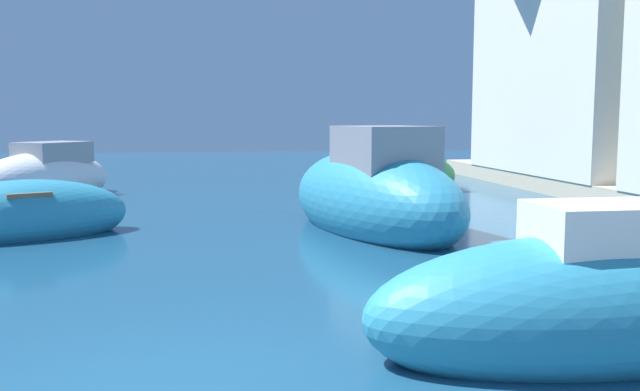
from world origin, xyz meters
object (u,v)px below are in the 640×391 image
waterfront_building_annex (615,46)px  moored_boat_3 (374,197)px  moored_boat_7 (45,178)px  moored_boat_9 (594,305)px  moored_boat_1 (24,217)px  moored_boat_2 (408,175)px

waterfront_building_annex → moored_boat_3: bearing=-143.3°
moored_boat_7 → moored_boat_9: (8.18, -14.34, -0.06)m
moored_boat_3 → moored_boat_9: (0.36, -7.43, -0.18)m
moored_boat_1 → moored_boat_9: (7.02, -7.59, 0.08)m
moored_boat_1 → moored_boat_3: size_ratio=0.68×
moored_boat_1 → moored_boat_7: bearing=73.5°
moored_boat_3 → waterfront_building_annex: (9.36, 6.98, 3.79)m
moored_boat_1 → moored_boat_7: size_ratio=0.89×
moored_boat_1 → waterfront_building_annex: (16.03, 6.82, 4.06)m
moored_boat_7 → moored_boat_9: 16.51m
moored_boat_2 → waterfront_building_annex: size_ratio=0.50×
waterfront_building_annex → moored_boat_9: bearing=-122.0°
moored_boat_3 → moored_boat_7: size_ratio=1.32×
moored_boat_3 → moored_boat_7: bearing=34.8°
moored_boat_1 → moored_boat_3: bearing=-27.5°
moored_boat_3 → moored_boat_1: bearing=74.9°
moored_boat_1 → waterfront_building_annex: 17.89m
waterfront_building_annex → moored_boat_1: bearing=-156.9°
moored_boat_1 → moored_boat_3: 6.68m
moored_boat_1 → moored_boat_7: 6.86m
moored_boat_7 → moored_boat_9: moored_boat_7 is taller
moored_boat_3 → moored_boat_9: 7.44m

